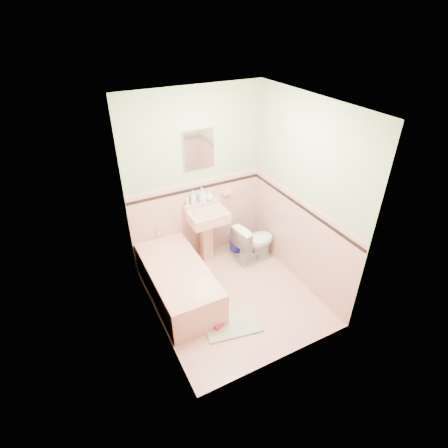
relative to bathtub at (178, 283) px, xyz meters
name	(u,v)px	position (x,y,z in m)	size (l,w,h in m)	color
floor	(233,296)	(0.63, -0.33, -0.23)	(2.20, 2.20, 0.00)	#E3A694
ceiling	(236,105)	(0.63, -0.33, 2.27)	(2.20, 2.20, 0.00)	white
wall_back	(196,180)	(0.63, 0.77, 1.02)	(2.50, 2.50, 0.00)	beige
wall_front	(292,271)	(0.63, -1.43, 1.02)	(2.50, 2.50, 0.00)	beige
wall_left	(150,239)	(-0.37, -0.33, 1.02)	(2.50, 2.50, 0.00)	beige
wall_right	(303,197)	(1.63, -0.33, 1.02)	(2.50, 2.50, 0.00)	beige
wainscot_back	(198,220)	(0.63, 0.76, 0.38)	(2.00, 2.00, 0.00)	#E6AB9A
wainscot_front	(284,319)	(0.63, -1.42, 0.38)	(2.00, 2.00, 0.00)	#E6AB9A
wainscot_left	(157,285)	(-0.36, -0.33, 0.38)	(2.20, 2.20, 0.00)	#E6AB9A
wainscot_right	(297,240)	(1.62, -0.33, 0.38)	(2.20, 2.20, 0.00)	#E6AB9A
accent_back	(197,189)	(0.63, 0.75, 0.90)	(2.00, 2.00, 0.00)	black
accent_front	(289,280)	(0.63, -1.41, 0.90)	(2.00, 2.00, 0.00)	black
accent_left	(153,248)	(-0.35, -0.33, 0.89)	(2.20, 2.20, 0.00)	black
accent_right	(301,206)	(1.61, -0.33, 0.89)	(2.20, 2.20, 0.00)	black
cap_back	(196,182)	(0.63, 0.75, 0.99)	(2.00, 2.00, 0.00)	#E3A89E
cap_front	(290,272)	(0.63, -1.41, 0.99)	(2.00, 2.00, 0.00)	#E3A89E
cap_left	(152,241)	(-0.35, -0.33, 1.00)	(2.20, 2.20, 0.00)	#E3A89E
cap_right	(302,200)	(1.61, -0.33, 1.00)	(2.20, 2.20, 0.00)	#E3A89E
bathtub	(178,283)	(0.00, 0.00, 0.00)	(0.70, 1.50, 0.45)	#DE9884
tub_faucet	(158,230)	(0.00, 0.72, 0.41)	(0.04, 0.04, 0.12)	silver
sink	(208,236)	(0.68, 0.53, 0.20)	(0.55, 0.48, 0.86)	#DE9884
sink_faucet	(203,201)	(0.68, 0.67, 0.72)	(0.02, 0.02, 0.10)	silver
medicine_cabinet	(199,149)	(0.68, 0.74, 1.47)	(0.42, 0.04, 0.53)	white
soap_dish	(227,193)	(1.10, 0.73, 0.72)	(0.13, 0.08, 0.04)	#DE9884
soap_bottle_left	(193,198)	(0.55, 0.71, 0.79)	(0.08, 0.08, 0.21)	#B2B2B2
soap_bottle_mid	(202,195)	(0.69, 0.71, 0.80)	(0.10, 0.10, 0.22)	#B2B2B2
soap_bottle_right	(209,195)	(0.80, 0.71, 0.77)	(0.12, 0.12, 0.15)	#B2B2B2
tube	(187,202)	(0.46, 0.71, 0.75)	(0.04, 0.04, 0.12)	white
toilet	(254,242)	(1.29, 0.22, 0.10)	(0.36, 0.63, 0.65)	white
bucket	(237,243)	(1.19, 0.56, -0.10)	(0.26, 0.26, 0.26)	#1B23AB
bath_mat	(232,323)	(0.39, -0.76, -0.21)	(0.67, 0.45, 0.03)	#92A488
shoe	(219,325)	(0.22, -0.74, -0.17)	(0.14, 0.06, 0.06)	#BF1E59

